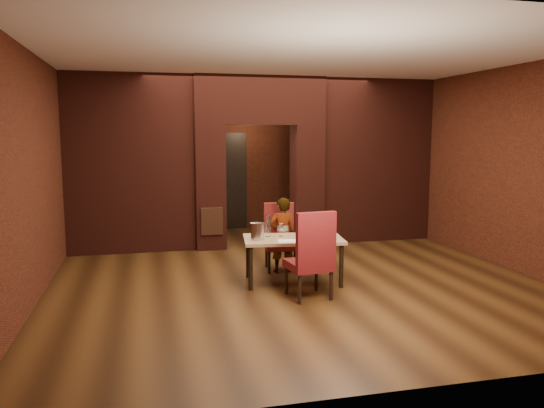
# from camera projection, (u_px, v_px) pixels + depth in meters

# --- Properties ---
(floor) EXTENTS (8.00, 8.00, 0.00)m
(floor) POSITION_uv_depth(u_px,v_px,m) (286.00, 271.00, 8.33)
(floor) COLOR #462911
(floor) RESTS_ON ground
(ceiling) EXTENTS (7.00, 8.00, 0.04)m
(ceiling) POSITION_uv_depth(u_px,v_px,m) (287.00, 62.00, 7.90)
(ceiling) COLOR silver
(ceiling) RESTS_ON ground
(wall_back) EXTENTS (7.00, 0.04, 3.20)m
(wall_back) POSITION_uv_depth(u_px,v_px,m) (241.00, 158.00, 11.97)
(wall_back) COLOR maroon
(wall_back) RESTS_ON ground
(wall_front) EXTENTS (7.00, 0.04, 3.20)m
(wall_front) POSITION_uv_depth(u_px,v_px,m) (415.00, 202.00, 4.26)
(wall_front) COLOR maroon
(wall_front) RESTS_ON ground
(wall_left) EXTENTS (0.04, 8.00, 3.20)m
(wall_left) POSITION_uv_depth(u_px,v_px,m) (42.00, 173.00, 7.30)
(wall_left) COLOR maroon
(wall_left) RESTS_ON ground
(wall_right) EXTENTS (0.04, 8.00, 3.20)m
(wall_right) POSITION_uv_depth(u_px,v_px,m) (487.00, 166.00, 8.92)
(wall_right) COLOR maroon
(wall_right) RESTS_ON ground
(pillar_left) EXTENTS (0.55, 0.55, 2.30)m
(pillar_left) POSITION_uv_depth(u_px,v_px,m) (210.00, 187.00, 9.88)
(pillar_left) COLOR maroon
(pillar_left) RESTS_ON ground
(pillar_right) EXTENTS (0.55, 0.55, 2.30)m
(pillar_right) POSITION_uv_depth(u_px,v_px,m) (307.00, 185.00, 10.32)
(pillar_right) COLOR maroon
(pillar_right) RESTS_ON ground
(lintel) EXTENTS (2.45, 0.55, 0.90)m
(lintel) POSITION_uv_depth(u_px,v_px,m) (259.00, 101.00, 9.89)
(lintel) COLOR maroon
(lintel) RESTS_ON ground
(wing_wall_left) EXTENTS (2.28, 0.35, 3.20)m
(wing_wall_left) POSITION_uv_depth(u_px,v_px,m) (130.00, 164.00, 9.50)
(wing_wall_left) COLOR maroon
(wing_wall_left) RESTS_ON ground
(wing_wall_right) EXTENTS (2.28, 0.35, 3.20)m
(wing_wall_right) POSITION_uv_depth(u_px,v_px,m) (375.00, 161.00, 10.59)
(wing_wall_right) COLOR maroon
(wing_wall_right) RESTS_ON ground
(vent_panel) EXTENTS (0.40, 0.03, 0.50)m
(vent_panel) POSITION_uv_depth(u_px,v_px,m) (212.00, 221.00, 9.68)
(vent_panel) COLOR #974F2C
(vent_panel) RESTS_ON ground
(rear_door) EXTENTS (0.90, 0.08, 2.10)m
(rear_door) POSITION_uv_depth(u_px,v_px,m) (224.00, 182.00, 11.89)
(rear_door) COLOR black
(rear_door) RESTS_ON ground
(rear_door_frame) EXTENTS (1.02, 0.04, 2.22)m
(rear_door_frame) POSITION_uv_depth(u_px,v_px,m) (224.00, 183.00, 11.85)
(rear_door_frame) COLOR black
(rear_door_frame) RESTS_ON ground
(dining_table) EXTENTS (1.50, 0.98, 0.66)m
(dining_table) POSITION_uv_depth(u_px,v_px,m) (293.00, 260.00, 7.64)
(dining_table) COLOR tan
(dining_table) RESTS_ON ground
(chair_far) EXTENTS (0.53, 0.53, 1.05)m
(chair_far) POSITION_uv_depth(u_px,v_px,m) (280.00, 237.00, 8.31)
(chair_far) COLOR maroon
(chair_far) RESTS_ON ground
(chair_near) EXTENTS (0.59, 0.59, 1.17)m
(chair_near) POSITION_uv_depth(u_px,v_px,m) (309.00, 254.00, 6.92)
(chair_near) COLOR maroon
(chair_near) RESTS_ON ground
(person_seated) EXTENTS (0.43, 0.28, 1.17)m
(person_seated) POSITION_uv_depth(u_px,v_px,m) (282.00, 235.00, 8.21)
(person_seated) COLOR silver
(person_seated) RESTS_ON ground
(wine_glass_a) EXTENTS (0.08, 0.08, 0.19)m
(wine_glass_a) POSITION_uv_depth(u_px,v_px,m) (281.00, 230.00, 7.69)
(wine_glass_a) COLOR white
(wine_glass_a) RESTS_ON dining_table
(wine_glass_b) EXTENTS (0.08, 0.08, 0.20)m
(wine_glass_b) POSITION_uv_depth(u_px,v_px,m) (299.00, 230.00, 7.69)
(wine_glass_b) COLOR white
(wine_glass_b) RESTS_ON dining_table
(wine_glass_c) EXTENTS (0.07, 0.07, 0.18)m
(wine_glass_c) POSITION_uv_depth(u_px,v_px,m) (309.00, 232.00, 7.52)
(wine_glass_c) COLOR white
(wine_glass_c) RESTS_ON dining_table
(tasting_sheet) EXTENTS (0.34, 0.27, 0.00)m
(tasting_sheet) POSITION_uv_depth(u_px,v_px,m) (289.00, 241.00, 7.36)
(tasting_sheet) COLOR white
(tasting_sheet) RESTS_ON dining_table
(wine_bucket) EXTENTS (0.19, 0.19, 0.24)m
(wine_bucket) POSITION_uv_depth(u_px,v_px,m) (258.00, 231.00, 7.45)
(wine_bucket) COLOR #B5B5BC
(wine_bucket) RESTS_ON dining_table
(water_bottle) EXTENTS (0.07, 0.07, 0.32)m
(water_bottle) POSITION_uv_depth(u_px,v_px,m) (268.00, 226.00, 7.67)
(water_bottle) COLOR white
(water_bottle) RESTS_ON dining_table
(potted_plant) EXTENTS (0.37, 0.32, 0.39)m
(potted_plant) POSITION_uv_depth(u_px,v_px,m) (323.00, 253.00, 8.69)
(potted_plant) COLOR #255C22
(potted_plant) RESTS_ON ground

